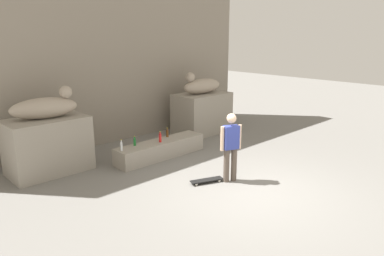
% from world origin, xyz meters
% --- Properties ---
extents(ground_plane, '(40.00, 40.00, 0.00)m').
position_xyz_m(ground_plane, '(0.00, 0.00, 0.00)').
color(ground_plane, slate).
extents(facade_wall, '(10.98, 0.60, 6.53)m').
position_xyz_m(facade_wall, '(0.00, 5.81, 3.27)').
color(facade_wall, gray).
rests_on(facade_wall, ground_plane).
extents(pedestal_left, '(1.95, 1.20, 1.41)m').
position_xyz_m(pedestal_left, '(-2.77, 4.32, 0.71)').
color(pedestal_left, gray).
rests_on(pedestal_left, ground_plane).
extents(pedestal_right, '(1.95, 1.20, 1.41)m').
position_xyz_m(pedestal_right, '(2.77, 4.32, 0.71)').
color(pedestal_right, gray).
rests_on(pedestal_right, ground_plane).
extents(statue_reclining_left, '(1.68, 0.85, 0.78)m').
position_xyz_m(statue_reclining_left, '(-2.73, 4.31, 1.70)').
color(statue_reclining_left, '#A59786').
rests_on(statue_reclining_left, pedestal_left).
extents(statue_reclining_right, '(1.62, 0.63, 0.78)m').
position_xyz_m(statue_reclining_right, '(2.73, 4.32, 1.70)').
color(statue_reclining_right, '#A59786').
rests_on(statue_reclining_right, pedestal_right).
extents(ledge_block, '(2.82, 0.64, 0.49)m').
position_xyz_m(ledge_block, '(0.00, 3.23, 0.24)').
color(ledge_block, gray).
rests_on(ledge_block, ground_plane).
extents(skater, '(0.51, 0.32, 1.67)m').
position_xyz_m(skater, '(0.12, 0.72, 0.92)').
color(skater, brown).
rests_on(skater, ground_plane).
extents(skateboard, '(0.82, 0.48, 0.08)m').
position_xyz_m(skateboard, '(-0.36, 1.03, 0.06)').
color(skateboard, black).
rests_on(skateboard, ground_plane).
extents(bottle_green, '(0.07, 0.07, 0.27)m').
position_xyz_m(bottle_green, '(-0.78, 3.38, 0.60)').
color(bottle_green, '#1E722D').
rests_on(bottle_green, ledge_block).
extents(bottle_red, '(0.08, 0.08, 0.31)m').
position_xyz_m(bottle_red, '(-0.07, 3.15, 0.62)').
color(bottle_red, red).
rests_on(bottle_red, ledge_block).
extents(bottle_brown, '(0.07, 0.07, 0.28)m').
position_xyz_m(bottle_brown, '(0.41, 3.42, 0.60)').
color(bottle_brown, '#593314').
rests_on(bottle_brown, ledge_block).
extents(bottle_clear, '(0.06, 0.06, 0.30)m').
position_xyz_m(bottle_clear, '(-1.29, 3.24, 0.61)').
color(bottle_clear, silver).
rests_on(bottle_clear, ledge_block).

